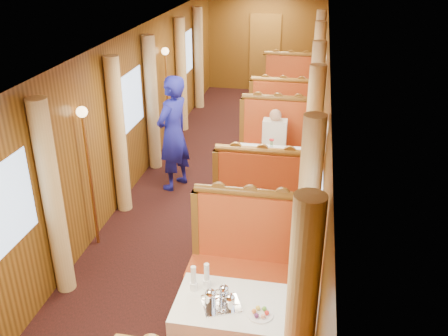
% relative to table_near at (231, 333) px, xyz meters
% --- Properties ---
extents(floor, '(3.00, 12.00, 0.01)m').
position_rel_table_near_xyz_m(floor, '(-0.75, 3.50, -0.38)').
color(floor, black).
rests_on(floor, ground).
extents(ceiling, '(3.00, 12.00, 0.01)m').
position_rel_table_near_xyz_m(ceiling, '(-0.75, 3.50, 2.12)').
color(ceiling, silver).
rests_on(ceiling, wall_left).
extents(wall_far, '(3.00, 0.01, 2.50)m').
position_rel_table_near_xyz_m(wall_far, '(-0.75, 9.50, 0.88)').
color(wall_far, brown).
rests_on(wall_far, floor).
extents(wall_left, '(0.01, 12.00, 2.50)m').
position_rel_table_near_xyz_m(wall_left, '(-2.25, 3.50, 0.88)').
color(wall_left, brown).
rests_on(wall_left, floor).
extents(wall_right, '(0.01, 12.00, 2.50)m').
position_rel_table_near_xyz_m(wall_right, '(0.75, 3.50, 0.88)').
color(wall_right, brown).
rests_on(wall_right, floor).
extents(doorway_far, '(0.80, 0.04, 2.00)m').
position_rel_table_near_xyz_m(doorway_far, '(-0.75, 9.47, 0.62)').
color(doorway_far, brown).
rests_on(doorway_far, floor).
extents(table_near, '(1.05, 0.72, 0.75)m').
position_rel_table_near_xyz_m(table_near, '(0.00, 0.00, 0.00)').
color(table_near, white).
rests_on(table_near, floor).
extents(banquette_near_aft, '(1.30, 0.55, 1.34)m').
position_rel_table_near_xyz_m(banquette_near_aft, '(0.00, 1.01, 0.05)').
color(banquette_near_aft, '#AB2513').
rests_on(banquette_near_aft, floor).
extents(table_mid, '(1.05, 0.72, 0.75)m').
position_rel_table_near_xyz_m(table_mid, '(0.00, 3.50, 0.00)').
color(table_mid, white).
rests_on(table_mid, floor).
extents(banquette_mid_fwd, '(1.30, 0.55, 1.34)m').
position_rel_table_near_xyz_m(banquette_mid_fwd, '(0.00, 2.49, 0.05)').
color(banquette_mid_fwd, '#AB2513').
rests_on(banquette_mid_fwd, floor).
extents(banquette_mid_aft, '(1.30, 0.55, 1.34)m').
position_rel_table_near_xyz_m(banquette_mid_aft, '(0.00, 4.51, 0.05)').
color(banquette_mid_aft, '#AB2513').
rests_on(banquette_mid_aft, floor).
extents(table_far, '(1.05, 0.72, 0.75)m').
position_rel_table_near_xyz_m(table_far, '(0.00, 7.00, 0.00)').
color(table_far, white).
rests_on(table_far, floor).
extents(banquette_far_fwd, '(1.30, 0.55, 1.34)m').
position_rel_table_near_xyz_m(banquette_far_fwd, '(0.00, 5.99, 0.05)').
color(banquette_far_fwd, '#AB2513').
rests_on(banquette_far_fwd, floor).
extents(banquette_far_aft, '(1.30, 0.55, 1.34)m').
position_rel_table_near_xyz_m(banquette_far_aft, '(0.00, 8.01, 0.05)').
color(banquette_far_aft, '#AB2513').
rests_on(banquette_far_aft, floor).
extents(tea_tray, '(0.42, 0.37, 0.01)m').
position_rel_table_near_xyz_m(tea_tray, '(-0.08, -0.07, 0.38)').
color(tea_tray, silver).
rests_on(tea_tray, table_near).
extents(teapot_left, '(0.18, 0.14, 0.14)m').
position_rel_table_near_xyz_m(teapot_left, '(-0.18, -0.07, 0.44)').
color(teapot_left, silver).
rests_on(teapot_left, tea_tray).
extents(teapot_right, '(0.19, 0.17, 0.13)m').
position_rel_table_near_xyz_m(teapot_right, '(0.00, -0.10, 0.44)').
color(teapot_right, silver).
rests_on(teapot_right, tea_tray).
extents(teapot_back, '(0.16, 0.12, 0.13)m').
position_rel_table_near_xyz_m(teapot_back, '(-0.08, 0.02, 0.44)').
color(teapot_back, silver).
rests_on(teapot_back, tea_tray).
extents(fruit_plate, '(0.23, 0.23, 0.05)m').
position_rel_table_near_xyz_m(fruit_plate, '(0.28, -0.12, 0.39)').
color(fruit_plate, white).
rests_on(fruit_plate, table_near).
extents(cup_inboard, '(0.08, 0.08, 0.26)m').
position_rel_table_near_xyz_m(cup_inboard, '(-0.39, 0.12, 0.48)').
color(cup_inboard, white).
rests_on(cup_inboard, table_near).
extents(cup_outboard, '(0.08, 0.08, 0.26)m').
position_rel_table_near_xyz_m(cup_outboard, '(-0.27, 0.18, 0.48)').
color(cup_outboard, white).
rests_on(cup_outboard, table_near).
extents(rose_vase_mid, '(0.06, 0.06, 0.36)m').
position_rel_table_near_xyz_m(rose_vase_mid, '(0.02, 3.50, 0.55)').
color(rose_vase_mid, silver).
rests_on(rose_vase_mid, table_mid).
extents(rose_vase_far, '(0.06, 0.06, 0.36)m').
position_rel_table_near_xyz_m(rose_vase_far, '(0.02, 7.00, 0.55)').
color(rose_vase_far, silver).
rests_on(rose_vase_far, table_far).
extents(curtain_left_near_b, '(0.22, 0.22, 2.35)m').
position_rel_table_near_xyz_m(curtain_left_near_b, '(-2.13, 0.78, 0.80)').
color(curtain_left_near_b, '#E2B874').
rests_on(curtain_left_near_b, floor).
extents(window_right_near, '(0.01, 1.20, 0.90)m').
position_rel_table_near_xyz_m(window_right_near, '(0.74, 0.00, 1.07)').
color(window_right_near, '#92ADD2').
rests_on(window_right_near, wall_right).
extents(curtain_right_near_b, '(0.22, 0.22, 2.35)m').
position_rel_table_near_xyz_m(curtain_right_near_b, '(0.63, 0.78, 0.80)').
color(curtain_right_near_b, '#E2B874').
rests_on(curtain_right_near_b, floor).
extents(window_left_mid, '(0.01, 1.20, 0.90)m').
position_rel_table_near_xyz_m(window_left_mid, '(-2.24, 3.50, 1.07)').
color(window_left_mid, '#92ADD2').
rests_on(window_left_mid, wall_left).
extents(curtain_left_mid_a, '(0.22, 0.22, 2.35)m').
position_rel_table_near_xyz_m(curtain_left_mid_a, '(-2.13, 2.72, 0.80)').
color(curtain_left_mid_a, '#E2B874').
rests_on(curtain_left_mid_a, floor).
extents(curtain_left_mid_b, '(0.22, 0.22, 2.35)m').
position_rel_table_near_xyz_m(curtain_left_mid_b, '(-2.13, 4.28, 0.80)').
color(curtain_left_mid_b, '#E2B874').
rests_on(curtain_left_mid_b, floor).
extents(window_right_mid, '(0.01, 1.20, 0.90)m').
position_rel_table_near_xyz_m(window_right_mid, '(0.74, 3.50, 1.07)').
color(window_right_mid, '#92ADD2').
rests_on(window_right_mid, wall_right).
extents(curtain_right_mid_a, '(0.22, 0.22, 2.35)m').
position_rel_table_near_xyz_m(curtain_right_mid_a, '(0.63, 2.72, 0.80)').
color(curtain_right_mid_a, '#E2B874').
rests_on(curtain_right_mid_a, floor).
extents(curtain_right_mid_b, '(0.22, 0.22, 2.35)m').
position_rel_table_near_xyz_m(curtain_right_mid_b, '(0.63, 4.28, 0.80)').
color(curtain_right_mid_b, '#E2B874').
rests_on(curtain_right_mid_b, floor).
extents(window_left_far, '(0.01, 1.20, 0.90)m').
position_rel_table_near_xyz_m(window_left_far, '(-2.24, 7.00, 1.07)').
color(window_left_far, '#92ADD2').
rests_on(window_left_far, wall_left).
extents(curtain_left_far_a, '(0.22, 0.22, 2.35)m').
position_rel_table_near_xyz_m(curtain_left_far_a, '(-2.13, 6.22, 0.80)').
color(curtain_left_far_a, '#E2B874').
rests_on(curtain_left_far_a, floor).
extents(curtain_left_far_b, '(0.22, 0.22, 2.35)m').
position_rel_table_near_xyz_m(curtain_left_far_b, '(-2.13, 7.78, 0.80)').
color(curtain_left_far_b, '#E2B874').
rests_on(curtain_left_far_b, floor).
extents(window_right_far, '(0.01, 1.20, 0.90)m').
position_rel_table_near_xyz_m(window_right_far, '(0.74, 7.00, 1.07)').
color(window_right_far, '#92ADD2').
rests_on(window_right_far, wall_right).
extents(curtain_right_far_a, '(0.22, 0.22, 2.35)m').
position_rel_table_near_xyz_m(curtain_right_far_a, '(0.63, 6.22, 0.80)').
color(curtain_right_far_a, '#E2B874').
rests_on(curtain_right_far_a, floor).
extents(curtain_right_far_b, '(0.22, 0.22, 2.35)m').
position_rel_table_near_xyz_m(curtain_right_far_b, '(0.63, 7.78, 0.80)').
color(curtain_right_far_b, '#E2B874').
rests_on(curtain_right_far_b, floor).
extents(sconce_left_fore, '(0.14, 0.14, 1.95)m').
position_rel_table_near_xyz_m(sconce_left_fore, '(-2.15, 1.75, 1.01)').
color(sconce_left_fore, '#BF8C3F').
rests_on(sconce_left_fore, floor).
extents(sconce_right_fore, '(0.14, 0.14, 1.95)m').
position_rel_table_near_xyz_m(sconce_right_fore, '(0.65, 1.75, 1.01)').
color(sconce_right_fore, '#BF8C3F').
rests_on(sconce_right_fore, floor).
extents(sconce_left_aft, '(0.14, 0.14, 1.95)m').
position_rel_table_near_xyz_m(sconce_left_aft, '(-2.15, 5.25, 1.01)').
color(sconce_left_aft, '#BF8C3F').
rests_on(sconce_left_aft, floor).
extents(sconce_right_aft, '(0.14, 0.14, 1.95)m').
position_rel_table_near_xyz_m(sconce_right_aft, '(0.65, 5.25, 1.01)').
color(sconce_right_aft, '#BF8C3F').
rests_on(sconce_right_aft, floor).
extents(steward, '(0.68, 0.81, 1.89)m').
position_rel_table_near_xyz_m(steward, '(-1.57, 3.58, 0.57)').
color(steward, navy).
rests_on(steward, floor).
extents(passenger, '(0.40, 0.44, 0.76)m').
position_rel_table_near_xyz_m(passenger, '(-0.00, 4.25, 0.37)').
color(passenger, beige).
rests_on(passenger, banquette_mid_aft).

